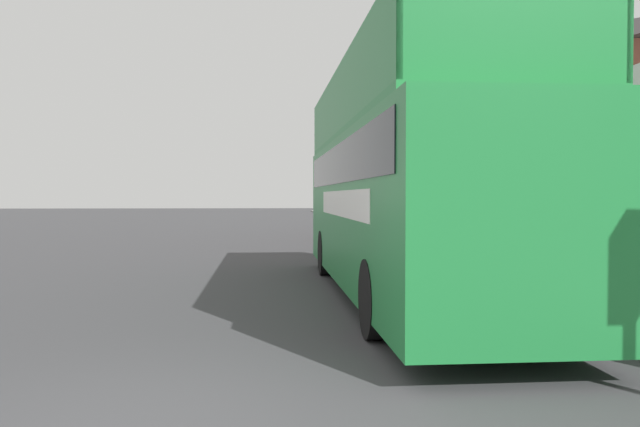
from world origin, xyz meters
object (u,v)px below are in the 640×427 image
object	(u,v)px
pedestrian_third	(598,247)
lamp_post_third	(399,165)
lamp_post_nearest	(553,101)
parked_car_ahead_of_bus	(373,233)
litter_bin	(607,265)
tour_bus	(402,195)
lamp_post_second	(444,132)

from	to	relation	value
pedestrian_third	lamp_post_third	size ratio (longest dim) A/B	0.37
pedestrian_third	lamp_post_nearest	bearing A→B (deg)	126.56
parked_car_ahead_of_bus	litter_bin	world-z (taller)	parked_car_ahead_of_bus
litter_bin	parked_car_ahead_of_bus	bearing A→B (deg)	107.57
pedestrian_third	lamp_post_nearest	xyz separation A→B (m)	(-0.47, 0.63, 2.39)
parked_car_ahead_of_bus	lamp_post_third	distance (m)	5.77
tour_bus	lamp_post_third	distance (m)	13.37
tour_bus	pedestrian_third	world-z (taller)	tour_bus
lamp_post_second	litter_bin	world-z (taller)	lamp_post_second
lamp_post_nearest	lamp_post_third	size ratio (longest dim) A/B	1.13
tour_bus	lamp_post_nearest	bearing A→B (deg)	-34.13
pedestrian_third	lamp_post_nearest	distance (m)	2.52
tour_bus	lamp_post_second	distance (m)	6.52
litter_bin	pedestrian_third	bearing A→B (deg)	-123.34
tour_bus	lamp_post_nearest	world-z (taller)	lamp_post_nearest
lamp_post_second	lamp_post_third	xyz separation A→B (m)	(0.16, 7.26, -0.55)
tour_bus	litter_bin	world-z (taller)	tour_bus
lamp_post_nearest	litter_bin	size ratio (longest dim) A/B	4.90
pedestrian_third	lamp_post_third	xyz separation A→B (m)	(-0.18, 15.15, 2.06)
lamp_post_second	lamp_post_nearest	bearing A→B (deg)	-91.03
lamp_post_third	litter_bin	bearing A→B (deg)	-85.76
lamp_post_nearest	litter_bin	xyz separation A→B (m)	(1.32, 0.66, -2.82)
lamp_post_nearest	lamp_post_third	xyz separation A→B (m)	(0.29, 14.52, -0.33)
litter_bin	lamp_post_nearest	bearing A→B (deg)	-153.54
pedestrian_third	litter_bin	xyz separation A→B (m)	(0.85, 1.29, -0.43)
lamp_post_second	parked_car_ahead_of_bus	bearing A→B (deg)	125.06
parked_car_ahead_of_bus	tour_bus	bearing A→B (deg)	-92.43
pedestrian_third	litter_bin	world-z (taller)	pedestrian_third
pedestrian_third	litter_bin	size ratio (longest dim) A/B	1.59
lamp_post_third	litter_bin	xyz separation A→B (m)	(1.03, -13.86, -2.48)
parked_car_ahead_of_bus	pedestrian_third	bearing A→B (deg)	-76.44
lamp_post_second	litter_bin	xyz separation A→B (m)	(1.19, -6.60, -3.03)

